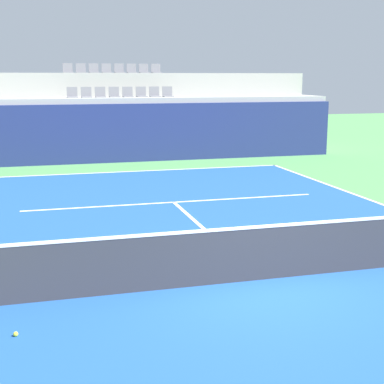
% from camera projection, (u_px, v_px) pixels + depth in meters
% --- Properties ---
extents(ground_plane, '(80.00, 80.00, 0.00)m').
position_uv_depth(ground_plane, '(261.00, 280.00, 9.79)').
color(ground_plane, '#4C8C4C').
extents(court_surface, '(11.00, 24.00, 0.01)m').
position_uv_depth(court_surface, '(261.00, 280.00, 9.79)').
color(court_surface, '#1E4C99').
rests_on(court_surface, ground_plane).
extents(baseline_far, '(11.00, 0.10, 0.00)m').
position_uv_depth(baseline_far, '(139.00, 171.00, 21.08)').
color(baseline_far, white).
rests_on(baseline_far, court_surface).
extents(service_line_far, '(8.26, 0.10, 0.00)m').
position_uv_depth(service_line_far, '(174.00, 202.00, 15.84)').
color(service_line_far, white).
rests_on(service_line_far, court_surface).
extents(centre_service_line, '(0.10, 6.40, 0.00)m').
position_uv_depth(centre_service_line, '(207.00, 232.00, 12.81)').
color(centre_service_line, white).
rests_on(centre_service_line, court_surface).
extents(back_wall, '(18.08, 0.30, 2.38)m').
position_uv_depth(back_wall, '(127.00, 133.00, 23.26)').
color(back_wall, navy).
rests_on(back_wall, ground_plane).
extents(stands_tier_lower, '(18.08, 2.40, 2.60)m').
position_uv_depth(stands_tier_lower, '(122.00, 128.00, 24.51)').
color(stands_tier_lower, '#9E9E99').
rests_on(stands_tier_lower, ground_plane).
extents(stands_tier_upper, '(18.08, 2.40, 3.62)m').
position_uv_depth(stands_tier_upper, '(114.00, 112.00, 26.68)').
color(stands_tier_upper, '#9E9E99').
rests_on(stands_tier_upper, ground_plane).
extents(seating_row_lower, '(4.55, 0.44, 0.44)m').
position_uv_depth(seating_row_lower, '(121.00, 94.00, 24.32)').
color(seating_row_lower, slate).
rests_on(seating_row_lower, stands_tier_lower).
extents(seating_row_upper, '(4.55, 0.44, 0.44)m').
position_uv_depth(seating_row_upper, '(113.00, 70.00, 26.38)').
color(seating_row_upper, slate).
rests_on(seating_row_upper, stands_tier_upper).
extents(tennis_net, '(11.08, 0.08, 1.07)m').
position_uv_depth(tennis_net, '(262.00, 252.00, 9.69)').
color(tennis_net, black).
rests_on(tennis_net, court_surface).
extents(tennis_ball_0, '(0.07, 0.07, 0.07)m').
position_uv_depth(tennis_ball_0, '(16.00, 334.00, 7.64)').
color(tennis_ball_0, '#CCE033').
rests_on(tennis_ball_0, court_surface).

